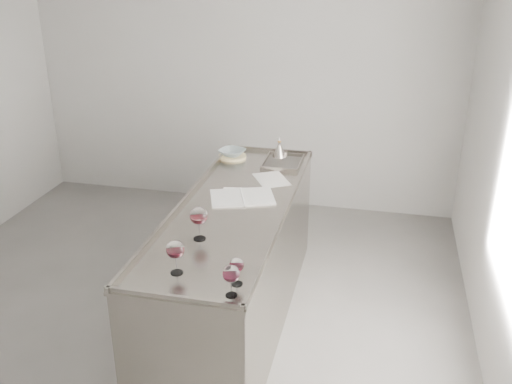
% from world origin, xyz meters
% --- Properties ---
extents(room_shell, '(4.54, 5.04, 2.84)m').
position_xyz_m(room_shell, '(0.00, 0.00, 1.40)').
color(room_shell, '#575552').
rests_on(room_shell, ground).
extents(counter, '(0.77, 2.42, 0.97)m').
position_xyz_m(counter, '(0.50, 0.30, 0.47)').
color(counter, gray).
rests_on(counter, ground).
extents(wine_glass_left, '(0.10, 0.10, 0.20)m').
position_xyz_m(wine_glass_left, '(0.42, -0.63, 1.08)').
color(wine_glass_left, white).
rests_on(wine_glass_left, counter).
extents(wine_glass_middle, '(0.11, 0.11, 0.22)m').
position_xyz_m(wine_glass_middle, '(0.42, -0.22, 1.09)').
color(wine_glass_middle, white).
rests_on(wine_glass_middle, counter).
extents(wine_glass_right, '(0.09, 0.09, 0.18)m').
position_xyz_m(wine_glass_right, '(0.77, -0.78, 1.07)').
color(wine_glass_right, white).
rests_on(wine_glass_right, counter).
extents(wine_glass_small, '(0.08, 0.08, 0.16)m').
position_xyz_m(wine_glass_small, '(0.77, -0.67, 1.05)').
color(wine_glass_small, white).
rests_on(wine_glass_small, counter).
extents(notebook, '(0.53, 0.45, 0.02)m').
position_xyz_m(notebook, '(0.52, 0.45, 0.95)').
color(notebook, white).
rests_on(notebook, counter).
extents(loose_paper_top, '(0.35, 0.39, 0.00)m').
position_xyz_m(loose_paper_top, '(0.66, 0.84, 0.94)').
color(loose_paper_top, silver).
rests_on(loose_paper_top, counter).
extents(loose_paper_under, '(0.28, 0.36, 0.00)m').
position_xyz_m(loose_paper_under, '(0.48, 0.46, 0.94)').
color(loose_paper_under, silver).
rests_on(loose_paper_under, counter).
extents(trivet, '(0.31, 0.31, 0.02)m').
position_xyz_m(trivet, '(0.23, 1.27, 0.95)').
color(trivet, '#CEBC85').
rests_on(trivet, counter).
extents(ceramic_bowl, '(0.27, 0.27, 0.05)m').
position_xyz_m(ceramic_bowl, '(0.22, 1.27, 0.99)').
color(ceramic_bowl, gray).
rests_on(ceramic_bowl, trivet).
extents(wine_funnel, '(0.12, 0.12, 0.18)m').
position_xyz_m(wine_funnel, '(0.61, 1.38, 0.99)').
color(wine_funnel, '#9E948C').
rests_on(wine_funnel, counter).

